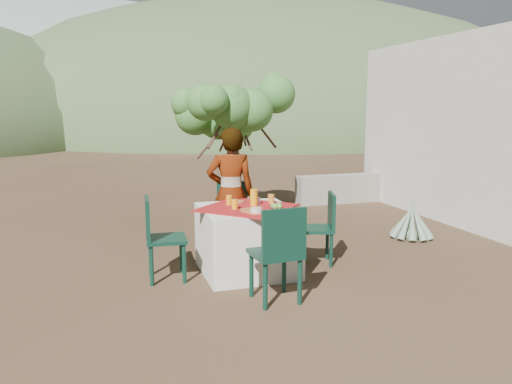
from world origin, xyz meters
TOP-DOWN VIEW (x-y plane):
  - ground at (0.00, 0.00)m, footprint 160.00×160.00m
  - table at (0.26, -0.10)m, footprint 1.30×1.30m
  - chair_far at (0.35, 0.91)m, footprint 0.50×0.50m
  - chair_near at (0.28, -1.09)m, footprint 0.48×0.48m
  - chair_left at (-0.74, -0.07)m, footprint 0.45×0.45m
  - chair_right at (1.21, -0.06)m, footprint 0.50×0.50m
  - person at (0.23, 0.53)m, footprint 0.66×0.49m
  - shrub_tree at (0.94, 2.81)m, footprint 1.81×1.78m
  - agave at (2.95, 0.63)m, footprint 0.63×0.63m
  - guesthouse at (5.60, 1.80)m, footprint 3.20×4.20m
  - stone_wall at (3.60, 3.40)m, footprint 2.60×0.35m
  - hill_near_right at (12.00, 36.00)m, footprint 48.00×48.00m
  - hill_far_center at (-4.00, 52.00)m, footprint 60.00×60.00m
  - hill_far_right at (28.00, 46.00)m, footprint 36.00×36.00m
  - plate_far at (0.21, 0.21)m, footprint 0.20×0.20m
  - plate_near at (0.25, -0.32)m, footprint 0.26×0.26m
  - glass_far at (0.10, 0.09)m, footprint 0.07×0.07m
  - glass_near at (0.09, -0.17)m, footprint 0.07×0.07m
  - juice_pitcher at (0.36, -0.03)m, footprint 0.09×0.09m
  - bowl_plate at (0.26, -0.44)m, footprint 0.18×0.18m
  - white_bowl at (0.26, -0.44)m, footprint 0.13×0.13m
  - jar_left at (0.60, 0.03)m, footprint 0.07×0.07m
  - jar_right at (0.61, 0.12)m, footprint 0.06×0.06m
  - napkin_holder at (0.41, 0.02)m, footprint 0.07×0.06m
  - fruit_cluster at (0.54, -0.30)m, footprint 0.14×0.13m

SIDE VIEW (x-z plane):
  - ground at x=0.00m, z-range 0.00..0.00m
  - hill_near_right at x=12.00m, z-range -10.00..10.00m
  - hill_far_center at x=-4.00m, z-range -12.00..12.00m
  - hill_far_right at x=28.00m, z-range -7.00..7.00m
  - agave at x=2.95m, z-range -0.11..0.56m
  - stone_wall at x=3.60m, z-range 0.00..0.55m
  - table at x=0.26m, z-range 0.00..0.76m
  - chair_right at x=1.21m, z-range 0.05..0.91m
  - chair_far at x=0.35m, z-range 0.05..0.94m
  - chair_left at x=-0.74m, z-range 0.05..0.97m
  - chair_near at x=0.28m, z-range 0.05..1.01m
  - bowl_plate at x=0.26m, z-range 0.76..0.77m
  - plate_far at x=0.21m, z-range 0.76..0.78m
  - plate_near at x=0.25m, z-range 0.76..0.78m
  - fruit_cluster at x=0.54m, z-range 0.76..0.83m
  - white_bowl at x=0.26m, z-range 0.77..0.82m
  - napkin_holder at x=0.41m, z-range 0.76..0.85m
  - jar_right at x=0.61m, z-range 0.76..0.85m
  - jar_left at x=0.60m, z-range 0.76..0.87m
  - glass_near at x=0.09m, z-range 0.76..0.87m
  - glass_far at x=0.10m, z-range 0.76..0.87m
  - person at x=0.23m, z-range 0.00..1.64m
  - juice_pitcher at x=0.36m, z-range 0.76..0.95m
  - guesthouse at x=5.60m, z-range 0.00..3.00m
  - shrub_tree at x=0.94m, z-range 0.62..2.75m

